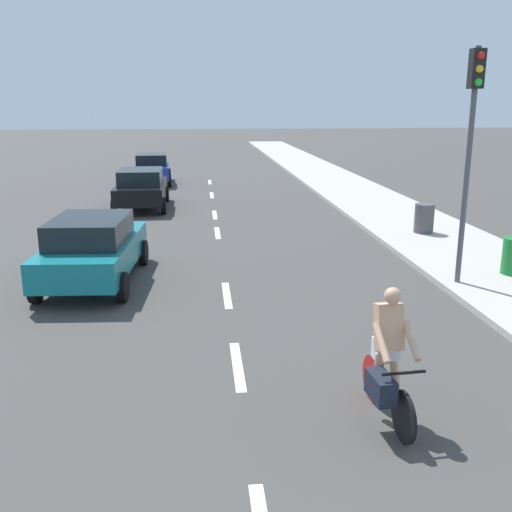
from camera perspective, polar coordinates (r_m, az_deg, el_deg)
name	(u,v)px	position (r m, az deg, el deg)	size (l,w,h in m)	color
ground_plane	(215,214)	(22.10, -4.08, 4.11)	(160.00, 160.00, 0.00)	#423F3D
sidewalk_strip	(370,201)	(25.10, 11.17, 5.30)	(3.60, 80.00, 0.14)	#B2ADA3
lane_stripe_2	(238,365)	(9.41, -1.83, -10.70)	(0.16, 1.80, 0.01)	white
lane_stripe_3	(227,295)	(12.71, -2.88, -3.83)	(0.16, 1.80, 0.01)	white
lane_stripe_4	(217,233)	(18.84, -3.80, 2.28)	(0.16, 1.80, 0.01)	white
lane_stripe_5	(215,215)	(21.97, -4.07, 4.06)	(0.16, 1.80, 0.01)	white
lane_stripe_6	(212,195)	(26.81, -4.37, 5.98)	(0.16, 1.80, 0.01)	white
lane_stripe_7	(210,182)	(31.43, -4.56, 7.25)	(0.16, 1.80, 0.01)	white
cyclist	(387,363)	(7.74, 12.72, -10.18)	(0.65, 1.71, 1.82)	black
parked_car_teal	(93,247)	(13.89, -15.73, 0.81)	(2.19, 4.40, 1.57)	#14727A
parked_car_black	(141,187)	(23.69, -11.20, 6.64)	(2.06, 4.40, 1.57)	black
parked_car_blue	(152,168)	(31.00, -10.18, 8.52)	(2.10, 4.22, 1.57)	#1E389E
traffic_signal	(472,125)	(13.38, 20.42, 11.94)	(0.28, 0.33, 5.20)	#4C4C51
trash_bin_far	(424,218)	(18.88, 16.18, 3.57)	(0.60, 0.60, 0.90)	#47474C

